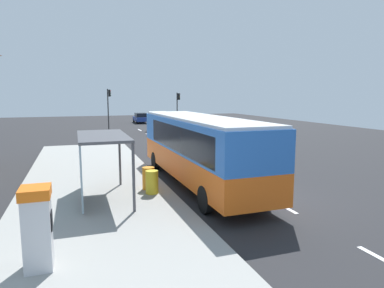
% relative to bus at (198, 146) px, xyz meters
% --- Properties ---
extents(ground_plane, '(56.00, 92.00, 0.04)m').
position_rel_bus_xyz_m(ground_plane, '(1.71, 11.21, -1.86)').
color(ground_plane, '#262628').
extents(sidewalk_platform, '(6.20, 30.00, 0.18)m').
position_rel_bus_xyz_m(sidewalk_platform, '(-4.69, -0.79, -1.75)').
color(sidewalk_platform, '#999993').
rests_on(sidewalk_platform, ground).
extents(lane_stripe_seg_1, '(0.16, 2.20, 0.01)m').
position_rel_bus_xyz_m(lane_stripe_seg_1, '(1.96, -3.79, -1.84)').
color(lane_stripe_seg_1, silver).
rests_on(lane_stripe_seg_1, ground).
extents(lane_stripe_seg_2, '(0.16, 2.20, 0.01)m').
position_rel_bus_xyz_m(lane_stripe_seg_2, '(1.96, 1.21, -1.84)').
color(lane_stripe_seg_2, silver).
rests_on(lane_stripe_seg_2, ground).
extents(lane_stripe_seg_3, '(0.16, 2.20, 0.01)m').
position_rel_bus_xyz_m(lane_stripe_seg_3, '(1.96, 6.21, -1.84)').
color(lane_stripe_seg_3, silver).
rests_on(lane_stripe_seg_3, ground).
extents(lane_stripe_seg_4, '(0.16, 2.20, 0.01)m').
position_rel_bus_xyz_m(lane_stripe_seg_4, '(1.96, 11.21, -1.84)').
color(lane_stripe_seg_4, silver).
rests_on(lane_stripe_seg_4, ground).
extents(lane_stripe_seg_5, '(0.16, 2.20, 0.01)m').
position_rel_bus_xyz_m(lane_stripe_seg_5, '(1.96, 16.21, -1.84)').
color(lane_stripe_seg_5, silver).
rests_on(lane_stripe_seg_5, ground).
extents(lane_stripe_seg_6, '(0.16, 2.20, 0.01)m').
position_rel_bus_xyz_m(lane_stripe_seg_6, '(1.96, 21.21, -1.84)').
color(lane_stripe_seg_6, silver).
rests_on(lane_stripe_seg_6, ground).
extents(lane_stripe_seg_7, '(0.16, 2.20, 0.01)m').
position_rel_bus_xyz_m(lane_stripe_seg_7, '(1.96, 26.21, -1.84)').
color(lane_stripe_seg_7, silver).
rests_on(lane_stripe_seg_7, ground).
extents(bus, '(2.64, 11.04, 3.21)m').
position_rel_bus_xyz_m(bus, '(0.00, 0.00, 0.00)').
color(bus, orange).
rests_on(bus, ground).
extents(white_van, '(2.19, 5.27, 2.30)m').
position_rel_bus_xyz_m(white_van, '(3.91, 22.28, -0.50)').
color(white_van, white).
rests_on(white_van, ground).
extents(sedan_near, '(1.93, 4.44, 1.52)m').
position_rel_bus_xyz_m(sedan_near, '(4.01, 36.61, -1.05)').
color(sedan_near, navy).
rests_on(sedan_near, ground).
extents(ticket_machine, '(0.66, 0.76, 1.94)m').
position_rel_bus_xyz_m(ticket_machine, '(-6.27, -6.44, -0.67)').
color(ticket_machine, silver).
rests_on(ticket_machine, sidewalk_platform).
extents(recycling_bin_yellow, '(0.52, 0.52, 0.95)m').
position_rel_bus_xyz_m(recycling_bin_yellow, '(-2.49, -1.29, -1.19)').
color(recycling_bin_yellow, yellow).
rests_on(recycling_bin_yellow, sidewalk_platform).
extents(recycling_bin_orange, '(0.52, 0.52, 0.95)m').
position_rel_bus_xyz_m(recycling_bin_orange, '(-2.49, -0.59, -1.19)').
color(recycling_bin_orange, orange).
rests_on(recycling_bin_orange, sidewalk_platform).
extents(traffic_light_near_side, '(0.49, 0.28, 4.50)m').
position_rel_bus_xyz_m(traffic_light_near_side, '(7.22, 27.57, 1.18)').
color(traffic_light_near_side, '#2D2D2D').
rests_on(traffic_light_near_side, ground).
extents(traffic_light_far_side, '(0.49, 0.28, 4.93)m').
position_rel_bus_xyz_m(traffic_light_far_side, '(-1.39, 28.37, 1.44)').
color(traffic_light_far_side, '#2D2D2D').
rests_on(traffic_light_far_side, ground).
extents(bus_shelter, '(1.80, 4.00, 2.50)m').
position_rel_bus_xyz_m(bus_shelter, '(-4.70, -1.36, 0.25)').
color(bus_shelter, '#4C4C51').
rests_on(bus_shelter, sidewalk_platform).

